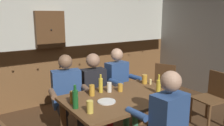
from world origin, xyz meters
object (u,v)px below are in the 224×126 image
Objects in this scene: pint_glass_1 at (120,88)px; person_1 at (96,89)px; dining_table at (123,104)px; table_candle at (150,82)px; pint_glass_0 at (171,85)px; pint_glass_5 at (90,107)px; bottle_0 at (75,99)px; pint_glass_4 at (145,79)px; person_0 at (68,93)px; pint_glass_3 at (109,87)px; chair_empty_near_left at (213,97)px; bottle_2 at (159,86)px; wall_dart_cabinet at (50,30)px; plate_0 at (107,101)px; pint_glass_6 at (92,90)px; chair_empty_near_right at (162,86)px; person_2 at (120,83)px; person_3 at (163,122)px; bottle_1 at (101,85)px; pint_glass_2 at (73,97)px.

person_1 is at bearing 99.01° from pint_glass_1.
dining_table is 14.01× the size of pint_glass_1.
pint_glass_0 reaches higher than table_candle.
pint_glass_5 is at bearing -150.82° from pint_glass_1.
bottle_0 reaches higher than pint_glass_4.
pint_glass_0 is at bearing -79.80° from pint_glass_4.
pint_glass_5 is at bearing -162.90° from table_candle.
person_0 is 0.65m from pint_glass_3.
dining_table is 1.72× the size of chair_empty_near_left.
chair_empty_near_left is 5.79× the size of pint_glass_0.
bottle_2 is 1.86× the size of pint_glass_4.
pint_glass_5 is (-1.21, -0.46, -0.00)m from pint_glass_4.
wall_dart_cabinet reaches higher than pint_glass_3.
pint_glass_1 is (0.37, 0.22, 0.05)m from plate_0.
chair_empty_near_left is at bearing -13.75° from pint_glass_6.
chair_empty_near_right is at bearing -176.60° from person_1.
pint_glass_3 is (-0.74, 0.44, -0.01)m from pint_glass_0.
person_0 reaches higher than bottle_0.
person_2 reaches higher than pint_glass_5.
wall_dart_cabinet reaches higher than chair_empty_near_right.
person_3 reaches higher than bottle_0.
dining_table is 1.25× the size of person_1.
bottle_1 is at bearing 136.18° from person_0.
pint_glass_3 is at bearing 90.85° from person_3.
pint_glass_0 is at bearing 115.28° from chair_empty_near_right.
wall_dart_cabinet reaches higher than person_1.
person_0 is 1.61m from wall_dart_cabinet.
pint_glass_5 is at bearing 63.76° from person_1.
dining_table is 9.99× the size of pint_glass_0.
person_3 is at bearing 113.97° from chair_empty_near_left.
pint_glass_4 is (0.59, 0.24, 0.18)m from dining_table.
wall_dart_cabinet reaches higher than table_candle.
pint_glass_5 is at bearing -140.68° from pint_glass_3.
pint_glass_0 is at bearing 33.51° from person_3.
pint_glass_1 is 0.78× the size of pint_glass_5.
dining_table is 10.90× the size of pint_glass_5.
pint_glass_6 is (-0.16, -0.05, -0.03)m from bottle_1.
person_3 reaches higher than pint_glass_2.
person_3 reaches higher than pint_glass_1.
wall_dart_cabinet is (-0.85, 1.90, 0.72)m from table_candle.
table_candle is 0.82m from bottle_1.
pint_glass_5 reaches higher than dining_table.
bottle_0 is at bearing -166.76° from pint_glass_1.
pint_glass_4 is 1.00× the size of pint_glass_5.
bottle_0 is at bearing 131.57° from person_3.
chair_empty_near_right is 1.00× the size of chair_empty_near_left.
pint_glass_6 is (-0.41, 0.07, 0.02)m from pint_glass_1.
bottle_1 is at bearing 69.29° from plate_0.
person_1 reaches higher than pint_glass_0.
wall_dart_cabinet is (-0.20, 2.06, 0.87)m from dining_table.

